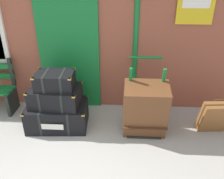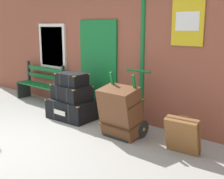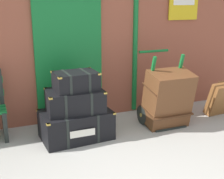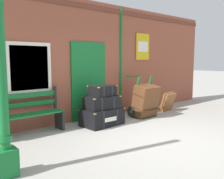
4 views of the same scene
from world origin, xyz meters
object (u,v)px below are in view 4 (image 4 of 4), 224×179
object	(u,v)px
steamer_trunk_middle	(102,102)
platform_bench	(27,115)
lamp_post	(3,94)
suitcase_brown	(168,102)
porters_trolley	(141,107)
steamer_trunk_top	(102,91)
steamer_trunk_base	(102,117)
large_brown_trunk	(146,101)

from	to	relation	value
steamer_trunk_middle	platform_bench	bearing A→B (deg)	165.72
lamp_post	suitcase_brown	distance (m)	5.58
porters_trolley	suitcase_brown	xyz separation A→B (m)	(1.17, -0.08, 0.03)
platform_bench	porters_trolley	world-z (taller)	porters_trolley
steamer_trunk_middle	steamer_trunk_top	distance (m)	0.29
lamp_post	platform_bench	bearing A→B (deg)	60.20
lamp_post	steamer_trunk_top	bearing A→B (deg)	25.04
platform_bench	porters_trolley	distance (m)	3.24
steamer_trunk_base	porters_trolley	distance (m)	1.48
large_brown_trunk	suitcase_brown	world-z (taller)	large_brown_trunk
steamer_trunk_top	suitcase_brown	bearing A→B (deg)	-0.91
steamer_trunk_middle	steamer_trunk_base	bearing A→B (deg)	-84.85
steamer_trunk_top	platform_bench	bearing A→B (deg)	165.87
steamer_trunk_top	large_brown_trunk	xyz separation A→B (m)	(1.45, -0.14, -0.40)
steamer_trunk_base	large_brown_trunk	size ratio (longest dim) A/B	1.11
steamer_trunk_middle	porters_trolley	xyz separation A→B (m)	(1.48, 0.03, -0.31)
steamer_trunk_middle	large_brown_trunk	world-z (taller)	large_brown_trunk
steamer_trunk_middle	steamer_trunk_top	size ratio (longest dim) A/B	1.33
platform_bench	steamer_trunk_base	world-z (taller)	platform_bench
platform_bench	steamer_trunk_base	size ratio (longest dim) A/B	1.53
steamer_trunk_middle	porters_trolley	bearing A→B (deg)	1.31
steamer_trunk_base	large_brown_trunk	world-z (taller)	large_brown_trunk
lamp_post	steamer_trunk_top	world-z (taller)	lamp_post
steamer_trunk_base	platform_bench	bearing A→B (deg)	165.44
steamer_trunk_base	steamer_trunk_middle	bearing A→B (deg)	95.15
steamer_trunk_middle	steamer_trunk_top	bearing A→B (deg)	-1.24
platform_bench	suitcase_brown	size ratio (longest dim) A/B	2.61
suitcase_brown	lamp_post	bearing A→B (deg)	-167.01
steamer_trunk_base	porters_trolley	bearing A→B (deg)	1.67
lamp_post	steamer_trunk_middle	size ratio (longest dim) A/B	3.67
steamer_trunk_base	suitcase_brown	xyz separation A→B (m)	(2.65, -0.03, 0.09)
lamp_post	porters_trolley	distance (m)	4.49
steamer_trunk_top	porters_trolley	xyz separation A→B (m)	(1.45, 0.03, -0.60)
steamer_trunk_middle	lamp_post	bearing A→B (deg)	-154.78
steamer_trunk_base	steamer_trunk_top	size ratio (longest dim) A/B	1.67
lamp_post	steamer_trunk_base	xyz separation A→B (m)	(2.72, 1.27, -0.96)
steamer_trunk_top	suitcase_brown	distance (m)	2.69
suitcase_brown	platform_bench	bearing A→B (deg)	173.70
steamer_trunk_top	porters_trolley	bearing A→B (deg)	1.35
steamer_trunk_base	large_brown_trunk	bearing A→B (deg)	-5.27
lamp_post	suitcase_brown	size ratio (longest dim) A/B	5.00
steamer_trunk_middle	porters_trolley	size ratio (longest dim) A/B	0.71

